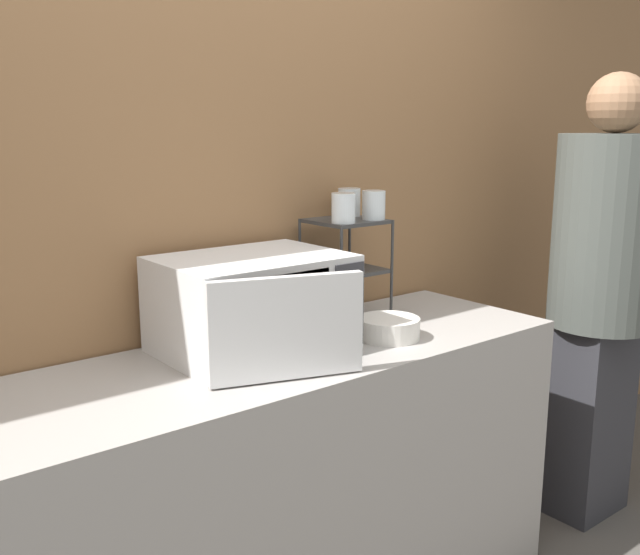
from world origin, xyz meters
TOP-DOWN VIEW (x-y plane):
  - wall_back at (0.00, 0.64)m, footprint 8.00×0.06m
  - counter at (0.00, 0.30)m, footprint 1.90×0.60m
  - microwave at (-0.03, 0.36)m, footprint 0.54×0.55m
  - dish_rack at (0.41, 0.46)m, footprint 0.23×0.23m
  - glass_front_left at (0.34, 0.40)m, footprint 0.08×0.08m
  - glass_back_right at (0.48, 0.52)m, footprint 0.08×0.08m
  - glass_front_right at (0.48, 0.40)m, footprint 0.08×0.08m
  - bowl at (0.37, 0.21)m, footprint 0.19×0.19m
  - person at (1.41, 0.09)m, footprint 0.41×0.41m

SIDE VIEW (x-z plane):
  - counter at x=0.00m, z-range 0.00..0.91m
  - bowl at x=0.37m, z-range 0.91..0.97m
  - person at x=1.41m, z-range 0.10..1.85m
  - microwave at x=-0.03m, z-range 0.91..1.19m
  - dish_rack at x=0.41m, z-range 0.98..1.33m
  - wall_back at x=0.00m, z-range 0.00..2.60m
  - glass_front_left at x=0.34m, z-range 1.26..1.35m
  - glass_back_right at x=0.48m, z-range 1.26..1.35m
  - glass_front_right at x=0.48m, z-range 1.26..1.35m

